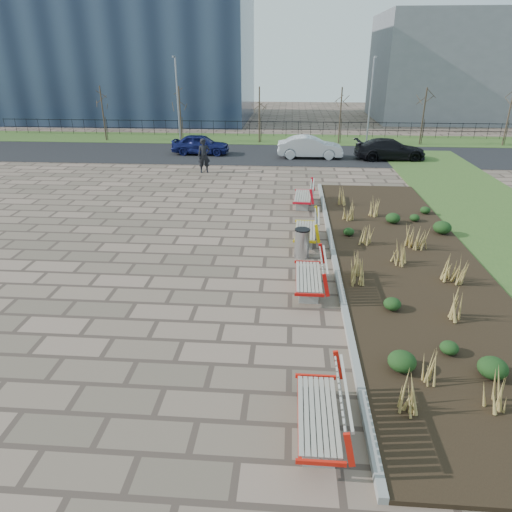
# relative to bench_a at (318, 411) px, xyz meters

# --- Properties ---
(ground) EXTENTS (120.00, 120.00, 0.00)m
(ground) POSITION_rel_bench_a_xyz_m (-3.00, 2.65, -0.50)
(ground) COLOR #7A6254
(ground) RESTS_ON ground
(planting_bed) EXTENTS (4.50, 18.00, 0.10)m
(planting_bed) POSITION_rel_bench_a_xyz_m (3.25, 7.65, -0.45)
(planting_bed) COLOR black
(planting_bed) RESTS_ON ground
(planting_curb) EXTENTS (0.16, 18.00, 0.15)m
(planting_curb) POSITION_rel_bench_a_xyz_m (0.92, 7.65, -0.42)
(planting_curb) COLOR gray
(planting_curb) RESTS_ON ground
(grass_verge_far) EXTENTS (80.00, 5.00, 0.04)m
(grass_verge_far) POSITION_rel_bench_a_xyz_m (-3.00, 30.65, -0.48)
(grass_verge_far) COLOR #33511E
(grass_verge_far) RESTS_ON ground
(road) EXTENTS (80.00, 7.00, 0.02)m
(road) POSITION_rel_bench_a_xyz_m (-3.00, 24.65, -0.49)
(road) COLOR black
(road) RESTS_ON ground
(bench_a) EXTENTS (0.91, 2.10, 1.00)m
(bench_a) POSITION_rel_bench_a_xyz_m (0.00, 0.00, 0.00)
(bench_a) COLOR red
(bench_a) RESTS_ON ground
(bench_b) EXTENTS (0.91, 2.10, 1.00)m
(bench_b) POSITION_rel_bench_a_xyz_m (0.00, 5.36, 0.00)
(bench_b) COLOR #BA0F0C
(bench_b) RESTS_ON ground
(bench_c) EXTENTS (0.99, 2.14, 1.00)m
(bench_c) POSITION_rel_bench_a_xyz_m (0.00, 9.07, 0.00)
(bench_c) COLOR #DAB60B
(bench_c) RESTS_ON ground
(bench_d) EXTENTS (1.03, 2.15, 1.00)m
(bench_d) POSITION_rel_bench_a_xyz_m (0.00, 13.40, 0.00)
(bench_d) COLOR red
(bench_d) RESTS_ON ground
(litter_bin) EXTENTS (0.49, 0.49, 0.95)m
(litter_bin) POSITION_rel_bench_a_xyz_m (-0.14, 7.74, -0.02)
(litter_bin) COLOR #B2B2B7
(litter_bin) RESTS_ON ground
(pedestrian) EXTENTS (0.79, 0.63, 1.89)m
(pedestrian) POSITION_rel_bench_a_xyz_m (-5.46, 19.30, 0.45)
(pedestrian) COLOR black
(pedestrian) RESTS_ON ground
(car_blue) EXTENTS (3.87, 1.67, 1.30)m
(car_blue) POSITION_rel_bench_a_xyz_m (-6.62, 24.38, 0.17)
(car_blue) COLOR #121852
(car_blue) RESTS_ON road
(car_silver) EXTENTS (4.17, 1.47, 1.37)m
(car_silver) POSITION_rel_bench_a_xyz_m (0.65, 23.72, 0.21)
(car_silver) COLOR #B5B8BD
(car_silver) RESTS_ON road
(car_black) EXTENTS (4.55, 2.10, 1.29)m
(car_black) POSITION_rel_bench_a_xyz_m (5.71, 23.58, 0.16)
(car_black) COLOR black
(car_black) RESTS_ON road
(tree_a) EXTENTS (1.40, 1.40, 4.00)m
(tree_a) POSITION_rel_bench_a_xyz_m (-15.00, 29.15, 1.54)
(tree_a) COLOR #4C3D2D
(tree_a) RESTS_ON grass_verge_far
(tree_b) EXTENTS (1.40, 1.40, 4.00)m
(tree_b) POSITION_rel_bench_a_xyz_m (-9.00, 29.15, 1.54)
(tree_b) COLOR #4C3D2D
(tree_b) RESTS_ON grass_verge_far
(tree_c) EXTENTS (1.40, 1.40, 4.00)m
(tree_c) POSITION_rel_bench_a_xyz_m (-3.00, 29.15, 1.54)
(tree_c) COLOR #4C3D2D
(tree_c) RESTS_ON grass_verge_far
(tree_d) EXTENTS (1.40, 1.40, 4.00)m
(tree_d) POSITION_rel_bench_a_xyz_m (3.00, 29.15, 1.54)
(tree_d) COLOR #4C3D2D
(tree_d) RESTS_ON grass_verge_far
(tree_e) EXTENTS (1.40, 1.40, 4.00)m
(tree_e) POSITION_rel_bench_a_xyz_m (9.00, 29.15, 1.54)
(tree_e) COLOR #4C3D2D
(tree_e) RESTS_ON grass_verge_far
(tree_f) EXTENTS (1.40, 1.40, 4.00)m
(tree_f) POSITION_rel_bench_a_xyz_m (15.00, 29.15, 1.54)
(tree_f) COLOR #4C3D2D
(tree_f) RESTS_ON grass_verge_far
(lamp_west) EXTENTS (0.24, 0.60, 6.00)m
(lamp_west) POSITION_rel_bench_a_xyz_m (-9.00, 28.65, 2.54)
(lamp_west) COLOR gray
(lamp_west) RESTS_ON grass_verge_far
(lamp_east) EXTENTS (0.24, 0.60, 6.00)m
(lamp_east) POSITION_rel_bench_a_xyz_m (5.00, 28.65, 2.54)
(lamp_east) COLOR gray
(lamp_east) RESTS_ON grass_verge_far
(railing_fence) EXTENTS (44.00, 0.10, 1.20)m
(railing_fence) POSITION_rel_bench_a_xyz_m (-3.00, 32.15, 0.14)
(railing_fence) COLOR black
(railing_fence) RESTS_ON grass_verge_far
(building_glass) EXTENTS (40.00, 14.00, 15.00)m
(building_glass) POSITION_rel_bench_a_xyz_m (-25.00, 42.65, 7.00)
(building_glass) COLOR #192338
(building_glass) RESTS_ON ground
(building_grey) EXTENTS (18.00, 12.00, 10.00)m
(building_grey) POSITION_rel_bench_a_xyz_m (17.00, 44.65, 4.50)
(building_grey) COLOR slate
(building_grey) RESTS_ON ground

